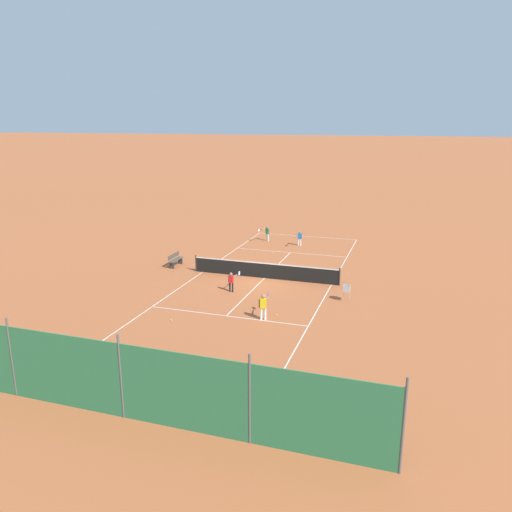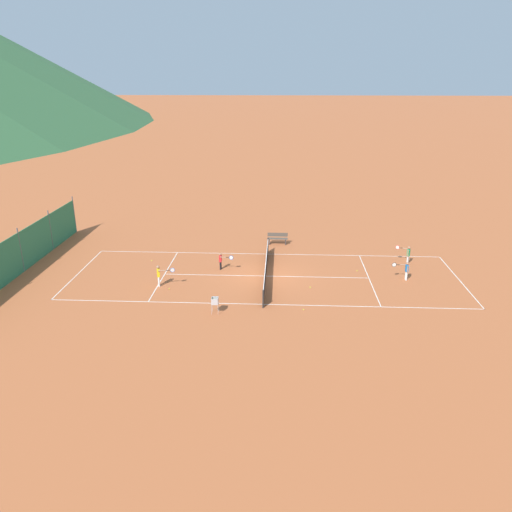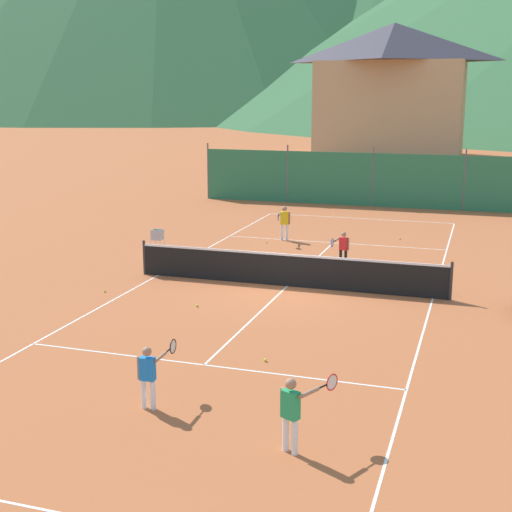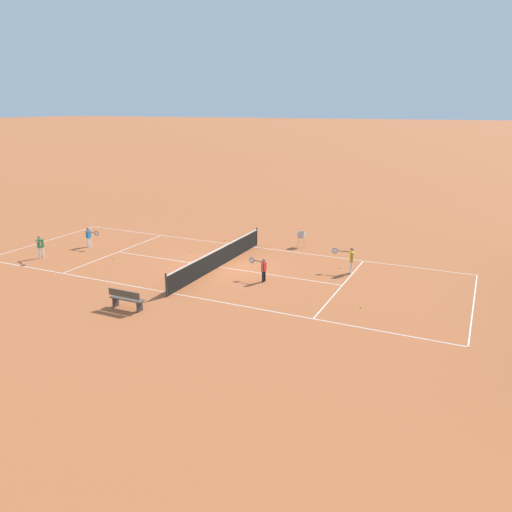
% 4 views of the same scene
% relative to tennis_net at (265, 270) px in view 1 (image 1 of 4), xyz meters
% --- Properties ---
extents(ground_plane, '(600.00, 600.00, 0.00)m').
position_rel_tennis_net_xyz_m(ground_plane, '(0.00, 0.00, -0.50)').
color(ground_plane, '#B25B33').
extents(court_line_markings, '(8.25, 23.85, 0.01)m').
position_rel_tennis_net_xyz_m(court_line_markings, '(0.00, 0.00, -0.50)').
color(court_line_markings, white).
rests_on(court_line_markings, ground).
extents(tennis_net, '(9.18, 0.08, 1.06)m').
position_rel_tennis_net_xyz_m(tennis_net, '(0.00, 0.00, 0.00)').
color(tennis_net, '#2D2D2D').
rests_on(tennis_net, ground).
extents(windscreen_fence_far, '(17.28, 0.08, 2.90)m').
position_rel_tennis_net_xyz_m(windscreen_fence_far, '(-0.00, 15.50, 0.81)').
color(windscreen_fence_far, '#2D754C').
rests_on(windscreen_fence_far, ground).
extents(player_near_service, '(0.43, 0.94, 1.12)m').
position_rel_tennis_net_xyz_m(player_near_service, '(1.03, 2.91, 0.16)').
color(player_near_service, black).
rests_on(player_near_service, ground).
extents(player_far_service, '(0.43, 1.10, 1.30)m').
position_rel_tennis_net_xyz_m(player_far_service, '(-1.86, 6.26, 0.26)').
color(player_far_service, white).
rests_on(player_far_service, ground).
extents(player_far_baseline, '(0.77, 0.90, 1.23)m').
position_rel_tennis_net_xyz_m(player_far_baseline, '(2.67, -9.33, 0.22)').
color(player_far_baseline, white).
rests_on(player_far_baseline, ground).
extents(player_near_baseline, '(0.39, 0.98, 1.15)m').
position_rel_tennis_net_xyz_m(player_near_baseline, '(-0.15, -8.57, 0.18)').
color(player_near_baseline, white).
rests_on(player_near_baseline, ground).
extents(tennis_ball_alley_right, '(0.07, 0.07, 0.07)m').
position_rel_tennis_net_xyz_m(tennis_ball_alley_right, '(-4.70, -2.18, -0.47)').
color(tennis_ball_alley_right, '#CCE033').
rests_on(tennis_ball_alley_right, ground).
extents(tennis_ball_alley_left, '(0.07, 0.07, 0.07)m').
position_rel_tennis_net_xyz_m(tennis_ball_alley_left, '(1.14, -5.83, -0.47)').
color(tennis_ball_alley_left, '#CCE033').
rests_on(tennis_ball_alley_left, ground).
extents(tennis_ball_by_net_right, '(0.07, 0.07, 0.07)m').
position_rel_tennis_net_xyz_m(tennis_ball_by_net_right, '(-2.34, 5.60, -0.47)').
color(tennis_ball_by_net_right, '#CCE033').
rests_on(tennis_ball_by_net_right, ground).
extents(tennis_ball_service_box, '(0.07, 0.07, 0.07)m').
position_rel_tennis_net_xyz_m(tennis_ball_service_box, '(2.28, 7.80, -0.47)').
color(tennis_ball_service_box, '#CCE033').
rests_on(tennis_ball_service_box, ground).
extents(tennis_ball_far_corner, '(0.07, 0.07, 0.07)m').
position_rel_tennis_net_xyz_m(tennis_ball_far_corner, '(-1.70, -2.68, -0.47)').
color(tennis_ball_far_corner, '#CCE033').
rests_on(tennis_ball_far_corner, ground).
extents(ball_hopper, '(0.36, 0.36, 0.89)m').
position_rel_tennis_net_xyz_m(ball_hopper, '(-5.30, 2.50, 0.16)').
color(ball_hopper, '#B7B7BC').
rests_on(ball_hopper, ground).
extents(courtside_bench, '(0.36, 1.50, 0.84)m').
position_rel_tennis_net_xyz_m(courtside_bench, '(6.34, -0.67, -0.05)').
color(courtside_bench, '#51473D').
rests_on(courtside_bench, ground).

